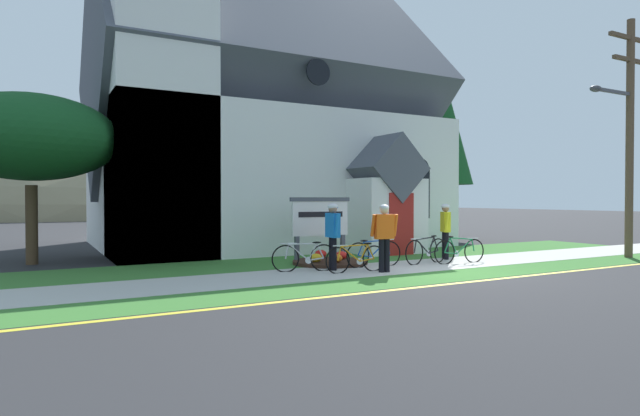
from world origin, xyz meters
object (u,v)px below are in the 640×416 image
Objects in this scene: utility_pole at (628,126)px; bicycle_yellow at (427,251)px; cyclist_in_white_jersey at (333,230)px; roadside_conifer at (440,123)px; bicycle_black at (356,258)px; bicycle_white at (459,251)px; cyclist_in_yellow_jersey at (384,232)px; yard_deciduous_tree at (31,138)px; bicycle_blue at (374,254)px; cyclist_in_green_jersey at (445,227)px; church_sign at (320,219)px; bicycle_orange at (305,257)px; cyclist_in_blue_jersey at (333,231)px.

bicycle_yellow is at bearing 164.00° from utility_pole.
cyclist_in_white_jersey is 12.37m from roadside_conifer.
bicycle_black is 13.11m from roadside_conifer.
bicycle_white is 7.14m from utility_pole.
yard_deciduous_tree reaches higher than cyclist_in_yellow_jersey.
cyclist_in_green_jersey is at bearing 7.99° from bicycle_blue.
church_sign is 4.21m from bicycle_white.
bicycle_white is (3.39, -2.32, -0.91)m from church_sign.
church_sign reaches higher than bicycle_yellow.
church_sign reaches higher than bicycle_white.
cyclist_in_yellow_jersey is at bearing -63.08° from cyclist_in_white_jersey.
bicycle_orange is 0.95× the size of cyclist_in_white_jersey.
yard_deciduous_tree is (-7.36, 5.91, 3.29)m from bicycle_black.
bicycle_black is 1.01× the size of cyclist_in_white_jersey.
bicycle_blue is 0.99× the size of cyclist_in_blue_jersey.
utility_pole is (5.81, -1.49, 3.88)m from bicycle_white.
yard_deciduous_tree reaches higher than church_sign.
church_sign is at bearing 50.21° from bicycle_orange.
cyclist_in_white_jersey is 10.37m from utility_pole.
yard_deciduous_tree is at bearing -174.77° from roadside_conifer.
cyclist_in_yellow_jersey is (-0.38, -1.02, 0.67)m from bicycle_blue.
bicycle_blue is 1.05× the size of bicycle_orange.
cyclist_in_blue_jersey is at bearing -173.74° from cyclist_in_green_jersey.
utility_pole is at bearing -90.35° from roadside_conifer.
roadside_conifer is (8.90, 7.83, 4.41)m from cyclist_in_yellow_jersey.
utility_pole is (5.45, -2.48, 3.23)m from cyclist_in_green_jersey.
roadside_conifer is (8.51, 6.82, 5.08)m from bicycle_blue.
bicycle_orange is at bearing -176.65° from cyclist_in_green_jersey.
cyclist_in_yellow_jersey is 9.47m from utility_pole.
cyclist_in_blue_jersey is 0.21× the size of roadside_conifer.
utility_pole reaches higher than cyclist_in_green_jersey.
cyclist_in_green_jersey reaches higher than bicycle_yellow.
bicycle_yellow is 1.78m from bicycle_blue.
cyclist_in_white_jersey is 1.57m from cyclist_in_yellow_jersey.
roadside_conifer is (10.61, 6.69, 5.08)m from bicycle_orange.
roadside_conifer reaches higher than yard_deciduous_tree.
bicycle_blue is at bearing -172.01° from cyclist_in_green_jersey.
cyclist_in_blue_jersey is 10.52m from utility_pole.
utility_pole is at bearing -23.56° from yard_deciduous_tree.
cyclist_in_white_jersey is 0.99× the size of cyclist_in_blue_jersey.
cyclist_in_blue_jersey is at bearing 122.37° from bicycle_black.
roadside_conifer is at bearing 5.23° from yard_deciduous_tree.
church_sign is 3.27m from bicycle_yellow.
bicycle_black is at bearing -34.73° from bicycle_orange.
bicycle_orange is 4.79m from bicycle_white.
cyclist_in_green_jersey is (4.37, 0.48, -0.03)m from cyclist_in_blue_jersey.
roadside_conifer reaches higher than bicycle_yellow.
bicycle_orange reaches higher than bicycle_black.
bicycle_white is 0.36× the size of yard_deciduous_tree.
roadside_conifer is at bearing 89.65° from utility_pole.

